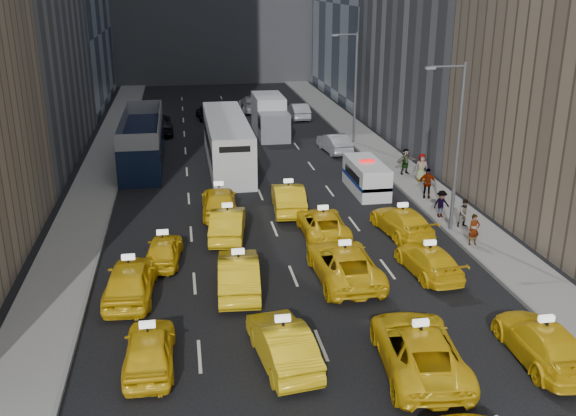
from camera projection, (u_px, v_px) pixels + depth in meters
name	position (u px, v px, depth m)	size (l,w,h in m)	color
ground	(334.00, 376.00, 21.98)	(160.00, 160.00, 0.00)	black
sidewalk_west	(98.00, 179.00, 43.54)	(3.00, 90.00, 0.15)	gray
sidewalk_east	(394.00, 165.00, 46.82)	(3.00, 90.00, 0.15)	gray
curb_west	(120.00, 178.00, 43.76)	(0.15, 90.00, 0.18)	slate
curb_east	(375.00, 166.00, 46.59)	(0.15, 90.00, 0.18)	slate
streetlight_near	(456.00, 143.00, 32.91)	(2.15, 0.22, 9.00)	#595B60
streetlight_far	(354.00, 84.00, 51.49)	(2.15, 0.22, 9.00)	#595B60
taxi_4	(149.00, 349.00, 22.26)	(1.73, 4.29, 1.46)	yellow
taxi_5	(283.00, 343.00, 22.53)	(1.62, 4.66, 1.53)	yellow
taxi_6	(419.00, 349.00, 22.14)	(2.64, 5.72, 1.59)	yellow
taxi_7	(543.00, 342.00, 22.68)	(2.03, 4.98, 1.45)	yellow
taxi_8	(130.00, 280.00, 27.12)	(1.98, 4.92, 1.67)	yellow
taxi_9	(239.00, 273.00, 27.77)	(1.73, 4.97, 1.64)	yellow
taxi_10	(344.00, 263.00, 28.81)	(2.63, 5.71, 1.59)	yellow
taxi_11	(429.00, 260.00, 29.44)	(1.86, 4.57, 1.32)	yellow
taxi_12	(164.00, 250.00, 30.59)	(1.59, 3.96, 1.35)	yellow
taxi_13	(228.00, 223.00, 33.59)	(1.67, 4.79, 1.58)	yellow
taxi_14	(323.00, 224.00, 33.80)	(2.28, 4.94, 1.37)	yellow
taxi_15	(402.00, 221.00, 34.03)	(2.01, 4.94, 1.43)	yellow
taxi_16	(219.00, 201.00, 36.82)	(1.97, 4.91, 1.67)	yellow
taxi_17	(288.00, 198.00, 37.41)	(1.73, 4.97, 1.64)	yellow
nypd_van	(366.00, 177.00, 40.82)	(2.12, 5.00, 2.11)	white
double_decker	(142.00, 140.00, 46.85)	(2.88, 12.29, 3.57)	black
city_bus	(227.00, 142.00, 46.55)	(4.43, 13.67, 3.47)	silver
box_truck	(270.00, 116.00, 55.74)	(3.22, 7.48, 3.32)	silver
misc_car_0	(334.00, 143.00, 50.37)	(1.57, 4.50, 1.48)	#A6A8AE
misc_car_1	(156.00, 124.00, 56.64)	(2.77, 6.00, 1.67)	black
misc_car_2	(252.00, 104.00, 65.94)	(2.25, 5.54, 1.61)	slate
misc_car_3	(206.00, 112.00, 62.30)	(1.67, 4.16, 1.42)	black
misc_car_4	(299.00, 111.00, 62.56)	(1.62, 4.64, 1.53)	#9FA2A7
pedestrian_0	(474.00, 230.00, 32.25)	(0.59, 0.39, 1.62)	gray
pedestrian_1	(465.00, 213.00, 34.63)	(0.75, 0.41, 1.54)	gray
pedestrian_2	(441.00, 204.00, 36.05)	(1.01, 0.42, 1.57)	gray
pedestrian_3	(427.00, 183.00, 39.26)	(1.09, 0.50, 1.86)	gray
pedestrian_4	(421.00, 167.00, 42.63)	(0.90, 0.49, 1.84)	gray
pedestrian_5	(405.00, 161.00, 44.14)	(1.64, 0.47, 1.77)	gray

